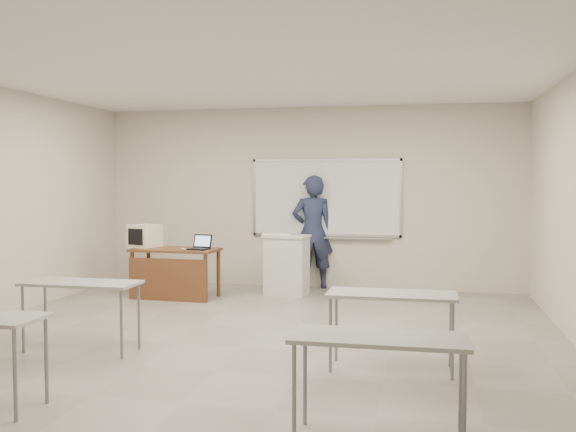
% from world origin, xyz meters
% --- Properties ---
extents(floor, '(7.00, 8.00, 0.01)m').
position_xyz_m(floor, '(0.00, 0.00, -0.01)').
color(floor, gray).
rests_on(floor, ground).
extents(whiteboard, '(2.48, 0.10, 1.31)m').
position_xyz_m(whiteboard, '(0.30, 3.97, 1.48)').
color(whiteboard, white).
rests_on(whiteboard, floor).
extents(student_desks, '(4.40, 2.20, 0.73)m').
position_xyz_m(student_desks, '(-0.00, -1.35, 0.67)').
color(student_desks, '#A6A6A1').
rests_on(student_desks, floor).
extents(instructor_desk, '(1.30, 0.65, 0.75)m').
position_xyz_m(instructor_desk, '(-1.80, 2.49, 0.52)').
color(instructor_desk, brown).
rests_on(instructor_desk, floor).
extents(podium, '(0.67, 0.49, 0.93)m').
position_xyz_m(podium, '(-0.20, 3.20, 0.47)').
color(podium, silver).
rests_on(podium, floor).
extents(crt_monitor, '(0.38, 0.43, 0.36)m').
position_xyz_m(crt_monitor, '(-2.35, 2.73, 0.92)').
color(crt_monitor, beige).
rests_on(crt_monitor, instructor_desk).
extents(laptop, '(0.30, 0.27, 0.22)m').
position_xyz_m(laptop, '(-1.40, 2.56, 0.80)').
color(laptop, black).
rests_on(laptop, instructor_desk).
extents(mouse, '(0.09, 0.07, 0.03)m').
position_xyz_m(mouse, '(-1.60, 2.40, 0.77)').
color(mouse, '#A8AAB0').
rests_on(mouse, instructor_desk).
extents(keyboard, '(0.48, 0.21, 0.03)m').
position_xyz_m(keyboard, '(-0.35, 3.16, 0.94)').
color(keyboard, beige).
rests_on(keyboard, podium).
extents(presenter, '(0.77, 0.60, 1.87)m').
position_xyz_m(presenter, '(0.09, 3.90, 0.93)').
color(presenter, black).
rests_on(presenter, floor).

